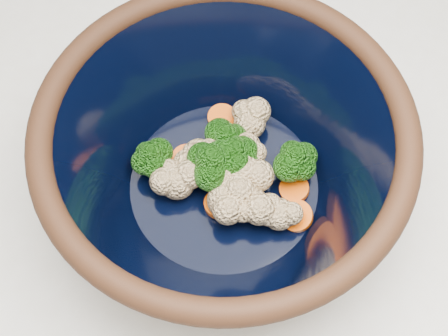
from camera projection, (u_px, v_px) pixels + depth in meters
counter at (166, 288)px, 1.01m from camera, size 1.20×1.20×0.90m
mixing_bowl at (224, 161)px, 0.52m from camera, size 0.31×0.31×0.13m
vegetable_pile at (229, 166)px, 0.55m from camera, size 0.14×0.15×0.05m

